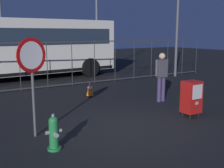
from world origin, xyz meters
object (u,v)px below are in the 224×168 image
object	(u,v)px
traffic_cone	(90,89)
bus_near	(12,46)
street_light_near_left	(0,6)
stop_sign	(32,67)
pedestrian	(162,74)
newspaper_box_primary	(191,97)
fire_hydrant	(54,133)

from	to	relation	value
traffic_cone	bus_near	world-z (taller)	bus_near
bus_near	street_light_near_left	xyz separation A→B (m)	(0.59, 5.72, 2.37)
stop_sign	pedestrian	distance (m)	4.82
pedestrian	traffic_cone	size ratio (longest dim) A/B	3.15
newspaper_box_primary	pedestrian	distance (m)	1.90
fire_hydrant	newspaper_box_primary	distance (m)	4.08
stop_sign	newspaper_box_primary	bearing A→B (deg)	-10.43
traffic_cone	street_light_near_left	world-z (taller)	street_light_near_left
traffic_cone	street_light_near_left	xyz separation A→B (m)	(-0.97, 10.98, 3.82)
traffic_cone	bus_near	bearing A→B (deg)	106.56
newspaper_box_primary	stop_sign	distance (m)	4.37
fire_hydrant	traffic_cone	size ratio (longest dim) A/B	1.41
newspaper_box_primary	street_light_near_left	world-z (taller)	street_light_near_left
bus_near	newspaper_box_primary	bearing A→B (deg)	-76.26
newspaper_box_primary	street_light_near_left	distance (m)	15.34
pedestrian	bus_near	world-z (taller)	bus_near
stop_sign	street_light_near_left	distance (m)	14.35
traffic_cone	stop_sign	bearing A→B (deg)	-134.19
fire_hydrant	pedestrian	distance (m)	5.00
stop_sign	traffic_cone	size ratio (longest dim) A/B	4.21
fire_hydrant	newspaper_box_primary	bearing A→B (deg)	2.32
fire_hydrant	pedestrian	xyz separation A→B (m)	(4.55, 1.97, 0.60)
newspaper_box_primary	bus_near	xyz separation A→B (m)	(-2.81, 9.05, 1.14)
fire_hydrant	traffic_cone	world-z (taller)	fire_hydrant
traffic_cone	bus_near	xyz separation A→B (m)	(-1.57, 5.26, 1.45)
stop_sign	traffic_cone	distance (m)	4.42
pedestrian	stop_sign	bearing A→B (deg)	-167.52
stop_sign	traffic_cone	xyz separation A→B (m)	(2.93, 3.02, -1.34)
stop_sign	bus_near	distance (m)	8.39
fire_hydrant	stop_sign	bearing A→B (deg)	96.57
pedestrian	street_light_near_left	xyz separation A→B (m)	(-2.70, 12.97, 3.13)
newspaper_box_primary	bus_near	bearing A→B (deg)	107.26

